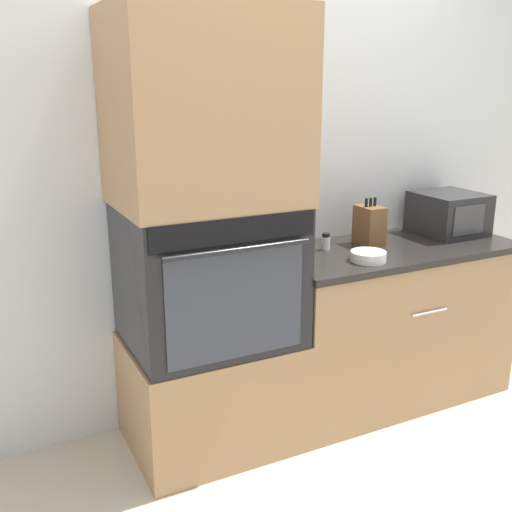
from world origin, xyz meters
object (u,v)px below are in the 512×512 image
object	(u,v)px
wall_oven	(209,274)
bowl	(368,256)
condiment_jar_mid	(326,242)
knife_block	(369,225)
microwave	(448,214)
condiment_jar_near	(376,225)

from	to	relation	value
wall_oven	bowl	bearing A→B (deg)	-12.26
bowl	condiment_jar_mid	world-z (taller)	condiment_jar_mid
knife_block	bowl	world-z (taller)	knife_block
condiment_jar_mid	knife_block	bearing A→B (deg)	-2.95
knife_block	bowl	xyz separation A→B (m)	(-0.19, -0.25, -0.08)
microwave	condiment_jar_mid	bearing A→B (deg)	178.14
microwave	bowl	xyz separation A→B (m)	(-0.73, -0.24, -0.09)
knife_block	condiment_jar_mid	world-z (taller)	knife_block
microwave	knife_block	bearing A→B (deg)	178.68
wall_oven	bowl	world-z (taller)	wall_oven
knife_block	wall_oven	bearing A→B (deg)	-174.97
bowl	wall_oven	bearing A→B (deg)	167.74
wall_oven	microwave	distance (m)	1.50
condiment_jar_mid	condiment_jar_near	bearing A→B (deg)	18.69
wall_oven	microwave	bearing A→B (deg)	2.74
knife_block	bowl	size ratio (longest dim) A/B	1.45
microwave	knife_block	xyz separation A→B (m)	(-0.54, 0.01, -0.01)
bowl	microwave	bearing A→B (deg)	18.05
microwave	knife_block	size ratio (longest dim) A/B	1.41
knife_block	condiment_jar_mid	distance (m)	0.27
knife_block	condiment_jar_mid	size ratio (longest dim) A/B	2.85
microwave	condiment_jar_near	distance (m)	0.42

